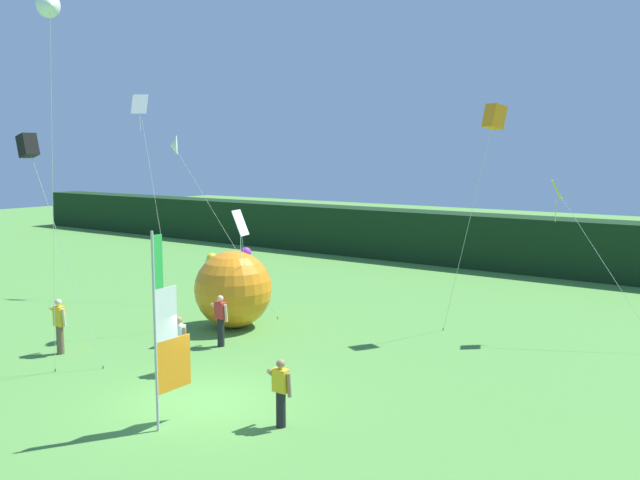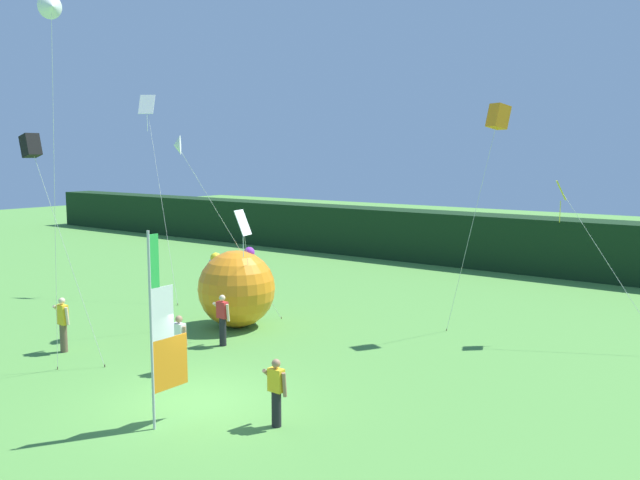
# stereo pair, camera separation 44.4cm
# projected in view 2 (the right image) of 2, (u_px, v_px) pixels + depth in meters

# --- Properties ---
(ground_plane) EXTENTS (120.00, 120.00, 0.00)m
(ground_plane) POSITION_uv_depth(u_px,v_px,m) (196.00, 401.00, 16.46)
(ground_plane) COLOR #518E3D
(distant_treeline) EXTENTS (80.00, 2.40, 2.84)m
(distant_treeline) POSITION_uv_depth(u_px,v_px,m) (528.00, 244.00, 34.52)
(distant_treeline) COLOR black
(distant_treeline) RESTS_ON ground
(banner_flag) EXTENTS (0.06, 1.03, 4.44)m
(banner_flag) POSITION_uv_depth(u_px,v_px,m) (162.00, 333.00, 14.76)
(banner_flag) COLOR #B7B7BC
(banner_flag) RESTS_ON ground
(person_near_banner) EXTENTS (0.55, 0.48, 1.70)m
(person_near_banner) POSITION_uv_depth(u_px,v_px,m) (63.00, 323.00, 20.45)
(person_near_banner) COLOR brown
(person_near_banner) RESTS_ON ground
(person_mid_field) EXTENTS (0.55, 0.48, 1.62)m
(person_mid_field) POSITION_uv_depth(u_px,v_px,m) (180.00, 342.00, 18.53)
(person_mid_field) COLOR brown
(person_mid_field) RESTS_ON ground
(person_far_left) EXTENTS (0.55, 0.48, 1.65)m
(person_far_left) POSITION_uv_depth(u_px,v_px,m) (223.00, 319.00, 21.14)
(person_far_left) COLOR black
(person_far_left) RESTS_ON ground
(person_far_right) EXTENTS (0.55, 0.48, 1.56)m
(person_far_right) POSITION_uv_depth(u_px,v_px,m) (276.00, 391.00, 14.84)
(person_far_right) COLOR black
(person_far_right) RESTS_ON ground
(inflatable_balloon) EXTENTS (2.72, 2.72, 2.80)m
(inflatable_balloon) POSITION_uv_depth(u_px,v_px,m) (237.00, 289.00, 23.43)
(inflatable_balloon) COLOR orange
(inflatable_balloon) RESTS_ON ground
(kite_white_delta_0) EXTENTS (1.38, 0.70, 10.05)m
(kite_white_delta_0) POSITION_uv_depth(u_px,v_px,m) (51.00, 10.00, 16.70)
(kite_white_delta_0) COLOR brown
(kite_white_delta_0) RESTS_ON ground
(kite_yellow_diamond_1) EXTENTS (3.67, 0.57, 5.21)m
(kite_yellow_diamond_1) POSITION_uv_depth(u_px,v_px,m) (567.00, 201.00, 21.39)
(kite_yellow_diamond_1) COLOR brown
(kite_yellow_diamond_1) RESTS_ON ground
(kite_white_delta_2) EXTENTS (2.09, 3.60, 6.69)m
(kite_white_delta_2) POSITION_uv_depth(u_px,v_px,m) (178.00, 146.00, 22.36)
(kite_white_delta_2) COLOR brown
(kite_white_delta_2) RESTS_ON ground
(kite_white_diamond_3) EXTENTS (3.85, 1.89, 8.64)m
(kite_white_diamond_3) POSITION_uv_depth(u_px,v_px,m) (148.00, 114.00, 28.98)
(kite_white_diamond_3) COLOR brown
(kite_white_diamond_3) RESTS_ON ground
(kite_orange_box_4) EXTENTS (1.72, 1.10, 7.71)m
(kite_orange_box_4) POSITION_uv_depth(u_px,v_px,m) (498.00, 117.00, 21.82)
(kite_orange_box_4) COLOR brown
(kite_orange_box_4) RESTS_ON ground
(kite_black_box_5) EXTENTS (1.69, 1.31, 6.63)m
(kite_black_box_5) POSITION_uv_depth(u_px,v_px,m) (31.00, 147.00, 18.27)
(kite_black_box_5) COLOR brown
(kite_black_box_5) RESTS_ON ground
(kite_white_diamond_6) EXTENTS (1.08, 1.78, 4.25)m
(kite_white_diamond_6) POSITION_uv_depth(u_px,v_px,m) (243.00, 227.00, 21.79)
(kite_white_diamond_6) COLOR brown
(kite_white_diamond_6) RESTS_ON ground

